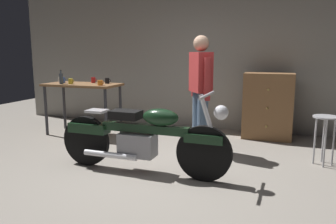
{
  "coord_description": "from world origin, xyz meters",
  "views": [
    {
      "loc": [
        1.4,
        -3.48,
        1.45
      ],
      "look_at": [
        -0.06,
        0.7,
        0.65
      ],
      "focal_mm": 35.97,
      "sensor_mm": 36.0,
      "label": 1
    }
  ],
  "objects_px": {
    "mug_black_matte": "(107,81)",
    "bottle": "(61,78)",
    "person_standing": "(200,89)",
    "mug_blue_enamel": "(62,80)",
    "mug_white_ceramic": "(61,79)",
    "mug_red_diner": "(93,80)",
    "mug_yellow_tall": "(71,81)",
    "wooden_dresser": "(268,106)",
    "motorcycle": "(142,136)",
    "shop_stool": "(325,127)",
    "mug_orange_travel": "(100,83)"
  },
  "relations": [
    {
      "from": "mug_black_matte",
      "to": "bottle",
      "type": "height_order",
      "value": "bottle"
    },
    {
      "from": "person_standing",
      "to": "mug_blue_enamel",
      "type": "height_order",
      "value": "person_standing"
    },
    {
      "from": "mug_white_ceramic",
      "to": "mug_red_diner",
      "type": "bearing_deg",
      "value": 7.28
    },
    {
      "from": "mug_black_matte",
      "to": "mug_yellow_tall",
      "type": "height_order",
      "value": "mug_black_matte"
    },
    {
      "from": "mug_blue_enamel",
      "to": "mug_yellow_tall",
      "type": "relative_size",
      "value": 1.11
    },
    {
      "from": "person_standing",
      "to": "wooden_dresser",
      "type": "height_order",
      "value": "person_standing"
    },
    {
      "from": "person_standing",
      "to": "bottle",
      "type": "distance_m",
      "value": 2.47
    },
    {
      "from": "person_standing",
      "to": "mug_red_diner",
      "type": "relative_size",
      "value": 15.8
    },
    {
      "from": "mug_yellow_tall",
      "to": "person_standing",
      "type": "bearing_deg",
      "value": -5.36
    },
    {
      "from": "wooden_dresser",
      "to": "mug_red_diner",
      "type": "height_order",
      "value": "wooden_dresser"
    },
    {
      "from": "motorcycle",
      "to": "mug_black_matte",
      "type": "relative_size",
      "value": 20.47
    },
    {
      "from": "motorcycle",
      "to": "person_standing",
      "type": "relative_size",
      "value": 1.31
    },
    {
      "from": "person_standing",
      "to": "bottle",
      "type": "bearing_deg",
      "value": 50.98
    },
    {
      "from": "motorcycle",
      "to": "shop_stool",
      "type": "height_order",
      "value": "motorcycle"
    },
    {
      "from": "mug_red_diner",
      "to": "mug_black_matte",
      "type": "bearing_deg",
      "value": -7.1
    },
    {
      "from": "shop_stool",
      "to": "mug_orange_travel",
      "type": "relative_size",
      "value": 5.53
    },
    {
      "from": "mug_blue_enamel",
      "to": "mug_orange_travel",
      "type": "xyz_separation_m",
      "value": [
        0.86,
        -0.17,
        -0.01
      ]
    },
    {
      "from": "mug_blue_enamel",
      "to": "mug_red_diner",
      "type": "bearing_deg",
      "value": 20.71
    },
    {
      "from": "person_standing",
      "to": "mug_blue_enamel",
      "type": "xyz_separation_m",
      "value": [
        -2.59,
        0.34,
        0.03
      ]
    },
    {
      "from": "mug_orange_travel",
      "to": "mug_red_diner",
      "type": "relative_size",
      "value": 1.1
    },
    {
      "from": "mug_red_diner",
      "to": "mug_black_matte",
      "type": "xyz_separation_m",
      "value": [
        0.3,
        -0.04,
        -0.0
      ]
    },
    {
      "from": "mug_blue_enamel",
      "to": "mug_yellow_tall",
      "type": "height_order",
      "value": "mug_blue_enamel"
    },
    {
      "from": "shop_stool",
      "to": "wooden_dresser",
      "type": "height_order",
      "value": "wooden_dresser"
    },
    {
      "from": "wooden_dresser",
      "to": "bottle",
      "type": "xyz_separation_m",
      "value": [
        -3.35,
        -0.97,
        0.45
      ]
    },
    {
      "from": "mug_orange_travel",
      "to": "bottle",
      "type": "relative_size",
      "value": 0.48
    },
    {
      "from": "shop_stool",
      "to": "mug_black_matte",
      "type": "bearing_deg",
      "value": 170.98
    },
    {
      "from": "mug_orange_travel",
      "to": "mug_yellow_tall",
      "type": "relative_size",
      "value": 1.05
    },
    {
      "from": "mug_blue_enamel",
      "to": "mug_orange_travel",
      "type": "distance_m",
      "value": 0.88
    },
    {
      "from": "person_standing",
      "to": "mug_red_diner",
      "type": "distance_m",
      "value": 2.15
    },
    {
      "from": "mug_white_ceramic",
      "to": "mug_yellow_tall",
      "type": "distance_m",
      "value": 0.45
    },
    {
      "from": "mug_white_ceramic",
      "to": "mug_blue_enamel",
      "type": "bearing_deg",
      "value": -42.3
    },
    {
      "from": "person_standing",
      "to": "mug_blue_enamel",
      "type": "bearing_deg",
      "value": 46.87
    },
    {
      "from": "mug_white_ceramic",
      "to": "mug_black_matte",
      "type": "relative_size",
      "value": 1.04
    },
    {
      "from": "person_standing",
      "to": "motorcycle",
      "type": "bearing_deg",
      "value": 122.41
    },
    {
      "from": "mug_red_diner",
      "to": "bottle",
      "type": "bearing_deg",
      "value": -135.02
    },
    {
      "from": "mug_orange_travel",
      "to": "mug_black_matte",
      "type": "height_order",
      "value": "mug_black_matte"
    },
    {
      "from": "mug_yellow_tall",
      "to": "bottle",
      "type": "height_order",
      "value": "bottle"
    },
    {
      "from": "shop_stool",
      "to": "mug_white_ceramic",
      "type": "distance_m",
      "value": 4.41
    },
    {
      "from": "shop_stool",
      "to": "mug_black_matte",
      "type": "xyz_separation_m",
      "value": [
        -3.43,
        0.54,
        0.45
      ]
    },
    {
      "from": "wooden_dresser",
      "to": "mug_yellow_tall",
      "type": "relative_size",
      "value": 9.94
    },
    {
      "from": "person_standing",
      "to": "mug_blue_enamel",
      "type": "distance_m",
      "value": 2.61
    },
    {
      "from": "mug_blue_enamel",
      "to": "mug_black_matte",
      "type": "distance_m",
      "value": 0.82
    },
    {
      "from": "mug_orange_travel",
      "to": "bottle",
      "type": "distance_m",
      "value": 0.74
    },
    {
      "from": "mug_white_ceramic",
      "to": "mug_red_diner",
      "type": "height_order",
      "value": "same"
    },
    {
      "from": "shop_stool",
      "to": "mug_red_diner",
      "type": "bearing_deg",
      "value": 171.14
    },
    {
      "from": "shop_stool",
      "to": "mug_white_ceramic",
      "type": "height_order",
      "value": "mug_white_ceramic"
    },
    {
      "from": "shop_stool",
      "to": "mug_white_ceramic",
      "type": "bearing_deg",
      "value": 173.44
    },
    {
      "from": "wooden_dresser",
      "to": "mug_yellow_tall",
      "type": "height_order",
      "value": "wooden_dresser"
    },
    {
      "from": "mug_black_matte",
      "to": "mug_orange_travel",
      "type": "bearing_deg",
      "value": -80.75
    },
    {
      "from": "mug_white_ceramic",
      "to": "shop_stool",
      "type": "bearing_deg",
      "value": -6.56
    }
  ]
}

